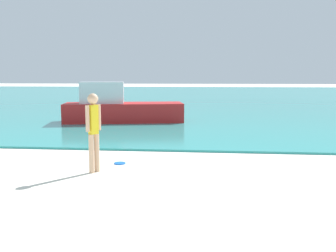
# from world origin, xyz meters

# --- Properties ---
(water) EXTENTS (160.00, 60.00, 0.06)m
(water) POSITION_xyz_m (0.00, 40.21, 0.03)
(water) COLOR teal
(water) RESTS_ON ground
(person_standing) EXTENTS (0.24, 0.33, 1.64)m
(person_standing) POSITION_xyz_m (-1.93, 7.89, 0.93)
(person_standing) COLOR #DDAD84
(person_standing) RESTS_ON ground
(frisbee) EXTENTS (0.26, 0.26, 0.03)m
(frisbee) POSITION_xyz_m (-1.58, 8.69, 0.01)
(frisbee) COLOR blue
(frisbee) RESTS_ON ground
(boat_near) EXTENTS (5.17, 2.54, 1.68)m
(boat_near) POSITION_xyz_m (-3.34, 16.23, 0.64)
(boat_near) COLOR red
(boat_near) RESTS_ON water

